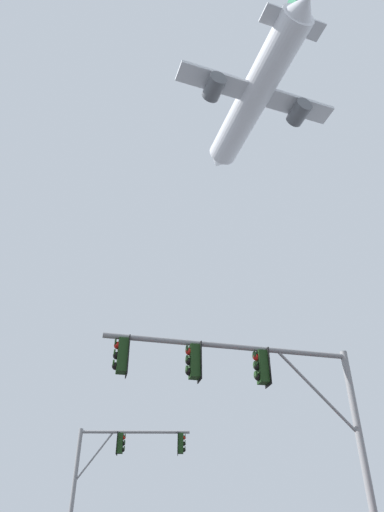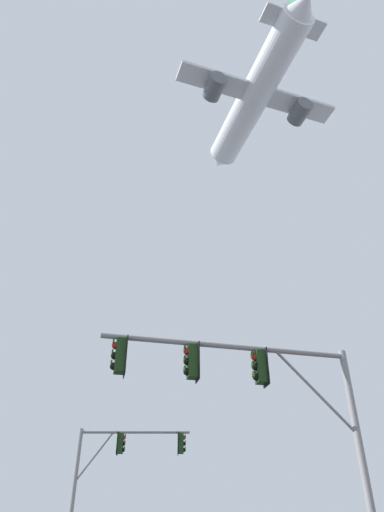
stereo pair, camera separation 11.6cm
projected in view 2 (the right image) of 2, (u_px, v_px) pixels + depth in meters
signal_pole_near at (258, 396)px, 12.14m from camera, size 7.00×1.48×6.62m
signal_pole_far at (114, 467)px, 21.36m from camera, size 5.38×0.56×6.70m
airplane at (255, 95)px, 56.43m from camera, size 20.10×26.02×7.17m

